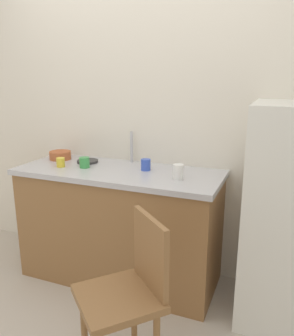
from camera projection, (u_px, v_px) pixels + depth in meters
ground_plane at (86, 329)px, 2.23m from camera, size 8.00×8.00×0.00m
back_wall at (144, 111)px, 2.78m from camera, size 4.80×0.10×2.61m
cabinet_base at (120, 227)px, 2.72m from camera, size 1.51×0.60×0.86m
countertop at (119, 172)px, 2.61m from camera, size 1.55×0.64×0.04m
faucet at (132, 147)px, 2.79m from camera, size 0.02×0.02×0.25m
chair at (129, 291)px, 1.80m from camera, size 0.57×0.57×0.89m
terracotta_bowl at (60, 155)px, 2.92m from camera, size 0.18×0.18×0.07m
hotplate at (88, 161)px, 2.81m from camera, size 0.17×0.17×0.02m
cup_yellow at (61, 162)px, 2.67m from camera, size 0.06×0.06×0.07m
cup_blue at (146, 165)px, 2.57m from camera, size 0.07×0.07×0.08m
cup_white at (178, 172)px, 2.34m from camera, size 0.07×0.07×0.11m
cup_green at (84, 162)px, 2.65m from camera, size 0.08×0.08×0.08m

